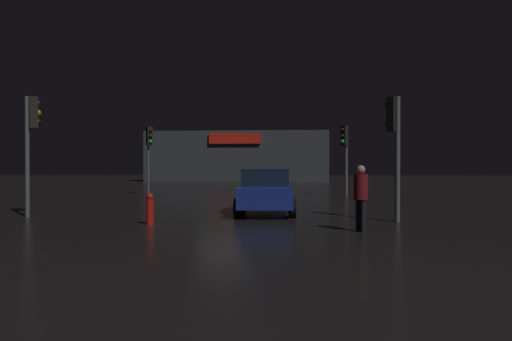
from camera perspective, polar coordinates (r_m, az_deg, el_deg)
name	(u,v)px	position (r m, az deg, el deg)	size (l,w,h in m)	color
ground_plane	(227,204)	(19.63, -3.66, -4.17)	(120.00, 120.00, 0.00)	black
store_building	(239,157)	(49.26, -2.09, 1.70)	(18.61, 8.51, 5.16)	#33383D
traffic_signal_main	(394,134)	(13.88, 16.96, 4.44)	(0.42, 0.42, 3.63)	#595B60
traffic_signal_opposite	(31,130)	(16.10, -26.38, 4.60)	(0.42, 0.42, 3.82)	#595B60
traffic_signal_cross_left	(149,143)	(26.45, -13.24, 3.35)	(0.42, 0.43, 3.83)	#595B60
traffic_signal_cross_right	(345,147)	(24.79, 11.11, 2.94)	(0.42, 0.42, 3.76)	#595B60
car_near	(265,191)	(15.62, 1.15, -2.61)	(2.10, 4.46, 1.52)	navy
pedestrian	(361,193)	(11.48, 13.02, -2.79)	(0.47, 0.47, 1.64)	black
fire_hydrant	(150,209)	(12.93, -13.17, -4.74)	(0.22, 0.22, 0.87)	red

